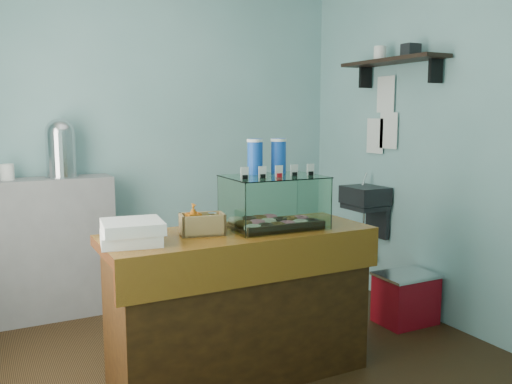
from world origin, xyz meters
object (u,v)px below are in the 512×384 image
display_case (272,200)px  coffee_urn (60,147)px  red_cooler (406,298)px  counter (240,303)px

display_case → coffee_urn: 1.86m
coffee_urn → red_cooler: (2.26, -1.39, -1.14)m
red_cooler → coffee_urn: bearing=149.0°
counter → red_cooler: bearing=6.9°
counter → red_cooler: (1.50, 0.18, -0.26)m
display_case → red_cooler: (1.26, 0.15, -0.87)m
display_case → red_cooler: 1.54m
counter → coffee_urn: bearing=115.9°
display_case → coffee_urn: (-1.00, 1.54, 0.27)m
counter → display_case: (0.24, 0.04, 0.61)m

